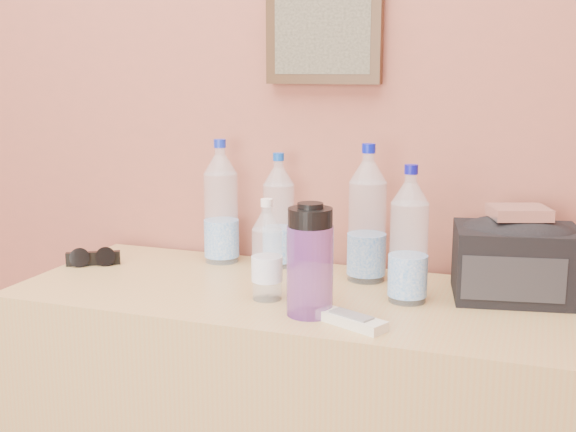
{
  "coord_description": "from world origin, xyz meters",
  "views": [
    {
      "loc": [
        0.85,
        0.18,
        1.31
      ],
      "look_at": [
        0.3,
        1.71,
        0.98
      ],
      "focal_mm": 45.0,
      "sensor_mm": 36.0,
      "label": 1
    }
  ],
  "objects_px": {
    "nalgene_bottle": "(310,260)",
    "sunglasses": "(93,258)",
    "foil_packet": "(519,212)",
    "ac_remote": "(351,321)",
    "pet_large_b": "(221,208)",
    "pet_large_a": "(279,217)",
    "pet_large_c": "(367,221)",
    "pet_large_d": "(409,242)",
    "toiletry_bag": "(516,258)",
    "pet_small": "(267,256)"
  },
  "relations": [
    {
      "from": "nalgene_bottle",
      "to": "sunglasses",
      "type": "relative_size",
      "value": 1.71
    },
    {
      "from": "sunglasses",
      "to": "foil_packet",
      "type": "relative_size",
      "value": 1.13
    },
    {
      "from": "foil_packet",
      "to": "ac_remote",
      "type": "bearing_deg",
      "value": -134.58
    },
    {
      "from": "pet_large_b",
      "to": "ac_remote",
      "type": "height_order",
      "value": "pet_large_b"
    },
    {
      "from": "pet_large_a",
      "to": "pet_large_c",
      "type": "distance_m",
      "value": 0.25
    },
    {
      "from": "pet_large_d",
      "to": "toiletry_bag",
      "type": "relative_size",
      "value": 1.14
    },
    {
      "from": "toiletry_bag",
      "to": "nalgene_bottle",
      "type": "bearing_deg",
      "value": -156.99
    },
    {
      "from": "nalgene_bottle",
      "to": "sunglasses",
      "type": "height_order",
      "value": "nalgene_bottle"
    },
    {
      "from": "pet_large_a",
      "to": "pet_large_b",
      "type": "distance_m",
      "value": 0.16
    },
    {
      "from": "pet_large_a",
      "to": "nalgene_bottle",
      "type": "bearing_deg",
      "value": -60.02
    },
    {
      "from": "pet_large_b",
      "to": "pet_large_c",
      "type": "distance_m",
      "value": 0.41
    },
    {
      "from": "pet_small",
      "to": "foil_packet",
      "type": "height_order",
      "value": "pet_small"
    },
    {
      "from": "pet_small",
      "to": "foil_packet",
      "type": "xyz_separation_m",
      "value": [
        0.53,
        0.2,
        0.1
      ]
    },
    {
      "from": "pet_large_c",
      "to": "toiletry_bag",
      "type": "relative_size",
      "value": 1.24
    },
    {
      "from": "pet_large_a",
      "to": "pet_large_b",
      "type": "xyz_separation_m",
      "value": [
        -0.16,
        -0.01,
        0.01
      ]
    },
    {
      "from": "pet_large_a",
      "to": "ac_remote",
      "type": "distance_m",
      "value": 0.5
    },
    {
      "from": "pet_large_b",
      "to": "toiletry_bag",
      "type": "relative_size",
      "value": 1.22
    },
    {
      "from": "pet_large_b",
      "to": "pet_large_d",
      "type": "bearing_deg",
      "value": -17.97
    },
    {
      "from": "pet_large_b",
      "to": "sunglasses",
      "type": "distance_m",
      "value": 0.36
    },
    {
      "from": "pet_large_c",
      "to": "pet_small",
      "type": "distance_m",
      "value": 0.29
    },
    {
      "from": "pet_large_a",
      "to": "ac_remote",
      "type": "relative_size",
      "value": 1.96
    },
    {
      "from": "nalgene_bottle",
      "to": "sunglasses",
      "type": "bearing_deg",
      "value": 164.66
    },
    {
      "from": "foil_packet",
      "to": "pet_small",
      "type": "bearing_deg",
      "value": -159.03
    },
    {
      "from": "pet_large_c",
      "to": "pet_large_b",
      "type": "bearing_deg",
      "value": 174.38
    },
    {
      "from": "ac_remote",
      "to": "pet_large_b",
      "type": "bearing_deg",
      "value": 165.83
    },
    {
      "from": "pet_large_d",
      "to": "pet_small",
      "type": "xyz_separation_m",
      "value": [
        -0.3,
        -0.09,
        -0.04
      ]
    },
    {
      "from": "pet_large_d",
      "to": "sunglasses",
      "type": "relative_size",
      "value": 2.19
    },
    {
      "from": "foil_packet",
      "to": "nalgene_bottle",
      "type": "bearing_deg",
      "value": -146.16
    },
    {
      "from": "ac_remote",
      "to": "foil_packet",
      "type": "height_order",
      "value": "foil_packet"
    },
    {
      "from": "pet_small",
      "to": "toiletry_bag",
      "type": "bearing_deg",
      "value": 20.69
    },
    {
      "from": "pet_large_c",
      "to": "sunglasses",
      "type": "xyz_separation_m",
      "value": [
        -0.71,
        -0.11,
        -0.13
      ]
    },
    {
      "from": "pet_small",
      "to": "ac_remote",
      "type": "xyz_separation_m",
      "value": [
        0.22,
        -0.1,
        -0.09
      ]
    },
    {
      "from": "pet_large_d",
      "to": "ac_remote",
      "type": "relative_size",
      "value": 2.01
    },
    {
      "from": "pet_large_b",
      "to": "sunglasses",
      "type": "height_order",
      "value": "pet_large_b"
    },
    {
      "from": "pet_large_c",
      "to": "pet_small",
      "type": "height_order",
      "value": "pet_large_c"
    },
    {
      "from": "pet_large_c",
      "to": "toiletry_bag",
      "type": "distance_m",
      "value": 0.36
    },
    {
      "from": "sunglasses",
      "to": "foil_packet",
      "type": "distance_m",
      "value": 1.08
    },
    {
      "from": "pet_large_a",
      "to": "pet_small",
      "type": "bearing_deg",
      "value": -74.87
    },
    {
      "from": "pet_large_b",
      "to": "ac_remote",
      "type": "distance_m",
      "value": 0.6
    },
    {
      "from": "pet_large_b",
      "to": "toiletry_bag",
      "type": "height_order",
      "value": "pet_large_b"
    },
    {
      "from": "pet_large_a",
      "to": "pet_large_c",
      "type": "xyz_separation_m",
      "value": [
        0.25,
        -0.05,
        0.02
      ]
    },
    {
      "from": "pet_large_c",
      "to": "pet_large_a",
      "type": "bearing_deg",
      "value": 168.43
    },
    {
      "from": "sunglasses",
      "to": "ac_remote",
      "type": "distance_m",
      "value": 0.8
    },
    {
      "from": "pet_large_b",
      "to": "pet_large_d",
      "type": "relative_size",
      "value": 1.07
    },
    {
      "from": "pet_large_d",
      "to": "sunglasses",
      "type": "xyz_separation_m",
      "value": [
        -0.84,
        0.02,
        -0.12
      ]
    },
    {
      "from": "pet_large_c",
      "to": "foil_packet",
      "type": "bearing_deg",
      "value": -3.7
    },
    {
      "from": "pet_large_b",
      "to": "pet_large_c",
      "type": "height_order",
      "value": "pet_large_c"
    },
    {
      "from": "sunglasses",
      "to": "foil_packet",
      "type": "height_order",
      "value": "foil_packet"
    },
    {
      "from": "pet_large_a",
      "to": "sunglasses",
      "type": "bearing_deg",
      "value": -160.97
    },
    {
      "from": "sunglasses",
      "to": "toiletry_bag",
      "type": "relative_size",
      "value": 0.52
    }
  ]
}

